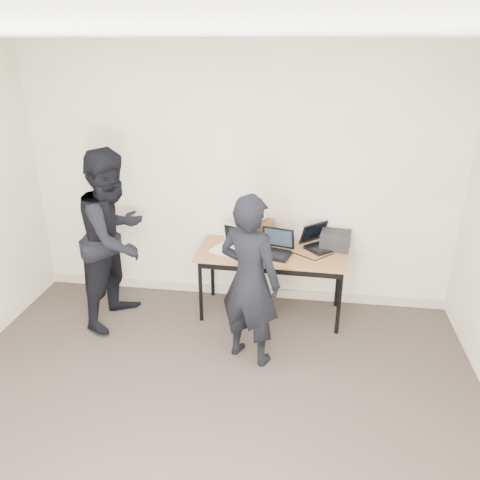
% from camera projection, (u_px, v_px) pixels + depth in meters
% --- Properties ---
extents(room, '(4.60, 4.60, 2.80)m').
position_uv_depth(room, '(186.00, 282.00, 2.80)').
color(room, '#3F3530').
rests_on(room, ground).
extents(desk, '(1.52, 0.69, 0.72)m').
position_uv_depth(desk, '(272.00, 257.00, 4.73)').
color(desk, '#915F37').
rests_on(desk, ground).
extents(laptop_beige, '(0.39, 0.38, 0.24)m').
position_uv_depth(laptop_beige, '(231.00, 246.00, 4.73)').
color(laptop_beige, '#C3B69C').
rests_on(laptop_beige, desk).
extents(laptop_center, '(0.39, 0.38, 0.25)m').
position_uv_depth(laptop_center, '(275.00, 248.00, 4.65)').
color(laptop_center, black).
rests_on(laptop_center, desk).
extents(laptop_right, '(0.45, 0.45, 0.24)m').
position_uv_depth(laptop_right, '(320.00, 242.00, 4.80)').
color(laptop_right, black).
rests_on(laptop_right, desk).
extents(leather_satchel, '(0.37, 0.21, 0.25)m').
position_uv_depth(leather_satchel, '(257.00, 231.00, 4.89)').
color(leather_satchel, '#583717').
rests_on(leather_satchel, desk).
extents(tissue, '(0.15, 0.12, 0.08)m').
position_uv_depth(tissue, '(260.00, 217.00, 4.83)').
color(tissue, white).
rests_on(tissue, leather_satchel).
extents(equipment_box, '(0.33, 0.29, 0.17)m').
position_uv_depth(equipment_box, '(335.00, 240.00, 4.77)').
color(equipment_box, black).
rests_on(equipment_box, desk).
extents(power_brick, '(0.09, 0.06, 0.03)m').
position_uv_depth(power_brick, '(248.00, 256.00, 4.58)').
color(power_brick, black).
rests_on(power_brick, desk).
extents(cables, '(0.99, 0.25, 0.01)m').
position_uv_depth(cables, '(286.00, 255.00, 4.62)').
color(cables, silver).
rests_on(cables, desk).
extents(person_typist, '(0.67, 0.57, 1.57)m').
position_uv_depth(person_typist, '(250.00, 281.00, 4.01)').
color(person_typist, black).
rests_on(person_typist, ground).
extents(person_observer, '(0.85, 0.99, 1.79)m').
position_uv_depth(person_observer, '(115.00, 238.00, 4.59)').
color(person_observer, black).
rests_on(person_observer, ground).
extents(baseboard, '(4.50, 0.03, 0.10)m').
position_uv_depth(baseboard, '(239.00, 290.00, 5.35)').
color(baseboard, '#B6AB96').
rests_on(baseboard, ground).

